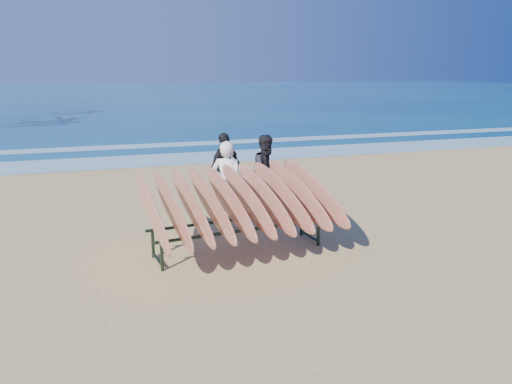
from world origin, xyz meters
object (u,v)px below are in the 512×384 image
(person_dark_b, at_px, (225,167))
(person_white, at_px, (227,184))
(surfboard_rack, at_px, (238,201))
(person_dark_a, at_px, (267,171))

(person_dark_b, bearing_deg, person_white, 45.48)
(person_white, bearing_deg, surfboard_rack, 109.89)
(surfboard_rack, distance_m, person_white, 1.52)
(person_white, distance_m, person_dark_b, 2.17)
(person_white, bearing_deg, person_dark_a, -110.57)
(person_dark_a, bearing_deg, person_dark_b, 109.45)
(person_white, xyz_separation_m, person_dark_a, (1.27, 1.16, -0.04))
(person_dark_a, xyz_separation_m, person_dark_b, (-0.78, 0.95, -0.02))
(surfboard_rack, height_order, person_dark_a, person_dark_a)
(surfboard_rack, relative_size, person_white, 1.90)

